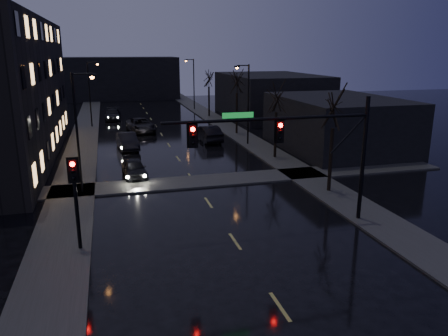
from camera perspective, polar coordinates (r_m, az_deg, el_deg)
sidewalk_left at (r=47.46m, az=-17.97°, el=3.13°), size 3.00×140.00×0.12m
sidewalk_right at (r=49.49m, az=2.10°, el=4.34°), size 3.00×140.00×0.12m
sidewalk_cross at (r=31.90m, az=-3.86°, el=-1.80°), size 40.00×3.00×0.12m
commercial_right_near at (r=43.63m, az=14.53°, el=5.65°), size 10.00×14.00×5.00m
commercial_right_far at (r=63.99m, az=6.06°, el=9.39°), size 12.00×18.00×6.00m
far_block at (r=89.67m, az=-13.42°, el=11.34°), size 22.00×10.00×8.00m
signal_mast at (r=23.05m, az=10.07°, el=3.72°), size 11.11×0.41×7.00m
signal_pole_left at (r=21.49m, az=-18.87°, el=-2.84°), size 0.35×0.41×4.53m
tree_near at (r=29.31m, az=14.24°, el=8.57°), size 3.52×3.52×8.08m
tree_mid_a at (r=38.36m, az=6.91°, el=9.79°), size 3.30×3.30×7.58m
tree_mid_b at (r=49.61m, az=1.71°, el=11.99°), size 3.74×3.74×8.59m
tree_far at (r=63.16m, az=-2.00°, el=12.17°), size 3.43×3.43×7.88m
streetlight_l_near at (r=29.87m, az=-18.32°, el=5.59°), size 1.53×0.28×8.00m
streetlight_l_far at (r=56.68m, az=-16.99°, el=9.89°), size 1.53×0.28×8.00m
streetlight_r_mid at (r=43.80m, az=2.93°, el=9.15°), size 1.53×0.28×8.00m
streetlight_r_far at (r=70.89m, az=-4.14°, el=11.43°), size 1.53×0.28×8.00m
oncoming_car_a at (r=33.74m, az=-11.66°, el=-0.02°), size 1.91×4.17×1.39m
oncoming_car_b at (r=43.45m, az=-12.51°, el=3.44°), size 2.16×4.96×1.59m
oncoming_car_c at (r=52.36m, az=-10.81°, el=5.52°), size 3.44×6.22×1.65m
oncoming_car_d at (r=62.60m, az=-14.34°, el=6.80°), size 2.34×5.25×1.50m
lead_car at (r=46.11m, az=-2.10°, el=4.54°), size 2.18×5.30×1.71m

